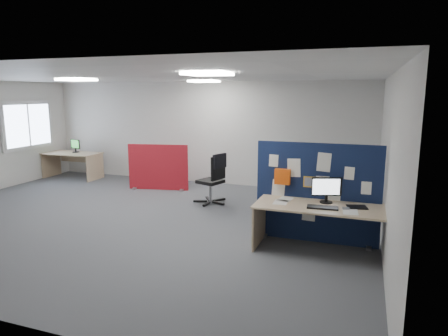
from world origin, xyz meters
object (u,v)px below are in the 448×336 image
(red_divider, at_px, (158,168))
(monitor_second, at_px, (75,145))
(office_chair, at_px, (214,176))
(navy_divider, at_px, (316,193))
(second_desk, at_px, (73,159))
(main_desk, at_px, (320,215))
(monitor_main, at_px, (327,189))

(red_divider, distance_m, monitor_second, 3.01)
(office_chair, bearing_deg, navy_divider, -13.84)
(red_divider, height_order, office_chair, red_divider)
(red_divider, bearing_deg, second_desk, 160.04)
(main_desk, height_order, second_desk, same)
(monitor_main, distance_m, red_divider, 5.04)
(navy_divider, relative_size, office_chair, 1.78)
(navy_divider, distance_m, main_desk, 0.45)
(monitor_main, distance_m, office_chair, 3.10)
(navy_divider, xyz_separation_m, red_divider, (-4.15, 2.32, -0.26))
(main_desk, xyz_separation_m, office_chair, (-2.46, 1.89, 0.06))
(main_desk, distance_m, red_divider, 5.04)
(monitor_main, height_order, red_divider, red_divider)
(monitor_second, bearing_deg, navy_divider, -3.04)
(navy_divider, xyz_separation_m, main_desk, (0.12, -0.35, -0.25))
(monitor_second, bearing_deg, main_desk, -5.10)
(navy_divider, bearing_deg, office_chair, 146.78)
(red_divider, xyz_separation_m, monitor_second, (-2.94, 0.52, 0.37))
(red_divider, relative_size, second_desk, 0.95)
(monitor_main, xyz_separation_m, monitor_second, (-7.28, 3.07, -0.02))
(second_desk, bearing_deg, office_chair, -14.53)
(main_desk, bearing_deg, navy_divider, 108.53)
(main_desk, relative_size, office_chair, 1.76)
(navy_divider, relative_size, main_desk, 1.01)
(navy_divider, distance_m, monitor_second, 7.64)
(navy_divider, height_order, office_chair, navy_divider)
(second_desk, bearing_deg, navy_divider, -21.26)
(navy_divider, xyz_separation_m, monitor_main, (0.18, -0.22, 0.14))
(navy_divider, height_order, second_desk, navy_divider)
(monitor_main, xyz_separation_m, second_desk, (-7.33, 3.00, -0.40))
(navy_divider, height_order, monitor_second, navy_divider)
(red_divider, bearing_deg, navy_divider, -40.48)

